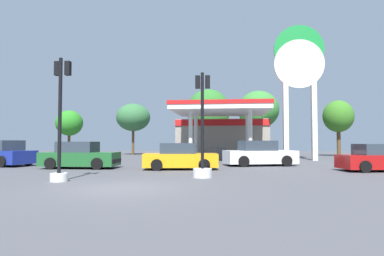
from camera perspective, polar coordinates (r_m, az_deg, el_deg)
ground_plane at (r=11.55m, az=-11.99°, el=-10.11°), size 90.00×90.00×0.00m
gas_station at (r=33.47m, az=5.29°, el=-1.18°), size 9.09×13.76×4.64m
station_pole_sign at (r=29.67m, az=18.10°, el=8.85°), size 4.16×0.56×11.50m
car_0 at (r=18.63m, az=-2.10°, el=-5.13°), size 4.36×2.38×1.48m
car_1 at (r=24.72m, az=-30.29°, el=-3.95°), size 4.94×3.09×1.65m
car_2 at (r=20.05m, az=29.60°, el=-4.67°), size 4.26×2.35×1.45m
car_3 at (r=21.93m, az=11.61°, el=-4.49°), size 4.90×3.08×1.63m
car_4 at (r=20.50m, az=-18.86°, el=-4.65°), size 4.44×2.14×1.56m
traffic_signal_0 at (r=14.01m, az=-21.90°, el=-0.94°), size 0.66×0.69×4.90m
traffic_signal_1 at (r=14.42m, az=1.83°, el=-3.40°), size 0.83×0.83×4.61m
tree_0 at (r=40.50m, az=-20.52°, el=0.78°), size 3.05×3.05×5.18m
tree_1 at (r=39.85m, az=-10.16°, el=1.81°), size 4.02×4.02×6.11m
tree_2 at (r=36.62m, az=2.86°, el=2.99°), size 4.78×4.78×7.39m
tree_3 at (r=38.65m, az=11.44°, el=3.12°), size 4.69×4.69×7.42m
tree_4 at (r=38.48m, az=24.04°, el=1.82°), size 3.17×3.17×5.99m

